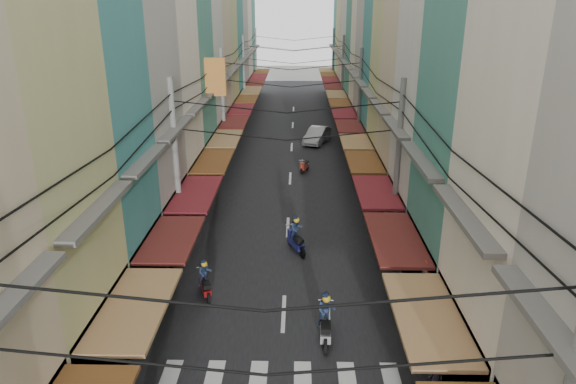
# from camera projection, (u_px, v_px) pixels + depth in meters

# --- Properties ---
(ground) EXTENTS (160.00, 160.00, 0.00)m
(ground) POSITION_uv_depth(u_px,v_px,m) (285.00, 286.00, 21.40)
(ground) COLOR slate
(ground) RESTS_ON ground
(road) EXTENTS (10.00, 80.00, 0.02)m
(road) POSITION_uv_depth(u_px,v_px,m) (291.00, 154.00, 40.15)
(road) COLOR black
(road) RESTS_ON ground
(sidewalk_left) EXTENTS (3.00, 80.00, 0.06)m
(sidewalk_left) POSITION_uv_depth(u_px,v_px,m) (209.00, 153.00, 40.26)
(sidewalk_left) COLOR gray
(sidewalk_left) RESTS_ON ground
(sidewalk_right) EXTENTS (3.00, 80.00, 0.06)m
(sidewalk_right) POSITION_uv_depth(u_px,v_px,m) (374.00, 154.00, 40.02)
(sidewalk_right) COLOR gray
(sidewalk_right) RESTS_ON ground
(building_row_left) EXTENTS (7.80, 67.67, 23.70)m
(building_row_left) POSITION_uv_depth(u_px,v_px,m) (171.00, 24.00, 33.68)
(building_row_left) COLOR beige
(building_row_left) RESTS_ON ground
(building_row_right) EXTENTS (7.80, 68.98, 22.59)m
(building_row_right) POSITION_uv_depth(u_px,v_px,m) (412.00, 31.00, 33.41)
(building_row_right) COLOR teal
(building_row_right) RESTS_ON ground
(utility_poles) EXTENTS (10.20, 66.13, 8.20)m
(utility_poles) POSITION_uv_depth(u_px,v_px,m) (291.00, 77.00, 33.19)
(utility_poles) COLOR slate
(utility_poles) RESTS_ON ground
(white_car) EXTENTS (4.99, 3.21, 1.64)m
(white_car) POSITION_uv_depth(u_px,v_px,m) (317.00, 143.00, 43.33)
(white_car) COLOR silver
(white_car) RESTS_ON ground
(bicycle) EXTENTS (1.59, 0.63, 1.08)m
(bicycle) POSITION_uv_depth(u_px,v_px,m) (443.00, 255.00, 24.08)
(bicycle) COLOR black
(bicycle) RESTS_ON ground
(moving_scooters) EXTENTS (5.18, 20.85, 1.91)m
(moving_scooters) POSITION_uv_depth(u_px,v_px,m) (287.00, 262.00, 22.25)
(moving_scooters) COLOR black
(moving_scooters) RESTS_ON ground
(parked_scooters) EXTENTS (12.94, 14.79, 0.99)m
(parked_scooters) POSITION_uv_depth(u_px,v_px,m) (410.00, 312.00, 18.79)
(parked_scooters) COLOR black
(parked_scooters) RESTS_ON ground
(pedestrians) EXTENTS (12.18, 23.41, 2.20)m
(pedestrians) POSITION_uv_depth(u_px,v_px,m) (193.00, 238.00, 23.45)
(pedestrians) COLOR #261E28
(pedestrians) RESTS_ON ground
(market_umbrella) EXTENTS (2.35, 2.35, 2.48)m
(market_umbrella) POSITION_uv_depth(u_px,v_px,m) (448.00, 260.00, 18.93)
(market_umbrella) COLOR #B2B2B7
(market_umbrella) RESTS_ON ground
(traffic_sign) EXTENTS (0.10, 0.68, 3.08)m
(traffic_sign) POSITION_uv_depth(u_px,v_px,m) (424.00, 283.00, 17.25)
(traffic_sign) COLOR slate
(traffic_sign) RESTS_ON ground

